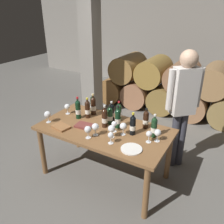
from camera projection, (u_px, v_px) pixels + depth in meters
name	position (u px, v px, depth m)	size (l,w,h in m)	color
ground_plane	(105.00, 175.00, 3.34)	(14.00, 14.00, 0.00)	#66635E
cellar_back_wall	(190.00, 37.00, 6.03)	(10.00, 0.24, 2.80)	gray
barrel_stack	(167.00, 87.00, 5.14)	(3.12, 0.90, 1.15)	olive
stone_pillar	(91.00, 54.00, 4.62)	(0.32, 0.32, 2.60)	gray
dining_table	(104.00, 134.00, 3.05)	(1.70, 0.90, 0.76)	brown
wine_bottle_0	(154.00, 127.00, 2.78)	(0.07, 0.07, 0.30)	#19381E
wine_bottle_1	(133.00, 125.00, 2.83)	(0.07, 0.07, 0.29)	black
wine_bottle_2	(118.00, 118.00, 2.98)	(0.07, 0.07, 0.31)	black
wine_bottle_3	(93.00, 106.00, 3.33)	(0.07, 0.07, 0.32)	black
wine_bottle_4	(111.00, 112.00, 3.17)	(0.07, 0.07, 0.28)	black
wine_bottle_5	(146.00, 119.00, 2.98)	(0.07, 0.07, 0.27)	black
wine_bottle_6	(119.00, 112.00, 3.18)	(0.07, 0.07, 0.28)	#19381E
wine_bottle_7	(93.00, 104.00, 3.43)	(0.07, 0.07, 0.28)	black
wine_bottle_8	(88.00, 109.00, 3.24)	(0.07, 0.07, 0.30)	black
wine_bottle_9	(105.00, 118.00, 3.00)	(0.07, 0.07, 0.31)	black
wine_bottle_10	(110.00, 116.00, 3.08)	(0.07, 0.07, 0.28)	#19381E
wine_bottle_11	(78.00, 109.00, 3.22)	(0.07, 0.07, 0.32)	black
wine_glass_0	(95.00, 127.00, 2.81)	(0.09, 0.09, 0.16)	white
wine_glass_1	(114.00, 124.00, 2.90)	(0.07, 0.07, 0.14)	white
wine_glass_2	(158.00, 133.00, 2.69)	(0.08, 0.08, 0.16)	white
wine_glass_3	(112.00, 129.00, 2.77)	(0.09, 0.09, 0.16)	white
wine_glass_4	(149.00, 134.00, 2.67)	(0.07, 0.07, 0.15)	white
wine_glass_5	(48.00, 115.00, 3.12)	(0.09, 0.09, 0.16)	white
wine_glass_6	(67.00, 107.00, 3.36)	(0.08, 0.08, 0.15)	white
wine_glass_7	(111.00, 136.00, 2.65)	(0.07, 0.07, 0.14)	white
wine_glass_8	(88.00, 130.00, 2.76)	(0.08, 0.08, 0.16)	white
wine_glass_9	(123.00, 126.00, 2.83)	(0.09, 0.09, 0.16)	white
tasting_notebook	(61.00, 127.00, 3.02)	(0.22, 0.16, 0.03)	#936038
leather_ledger	(84.00, 126.00, 3.05)	(0.22, 0.16, 0.03)	brown
serving_plate	(131.00, 149.00, 2.58)	(0.24, 0.24, 0.01)	white
sommelier_presenting	(183.00, 100.00, 3.13)	(0.38, 0.37, 1.72)	#383842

